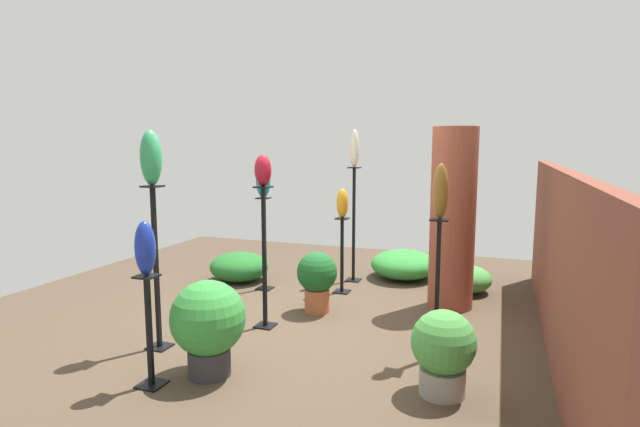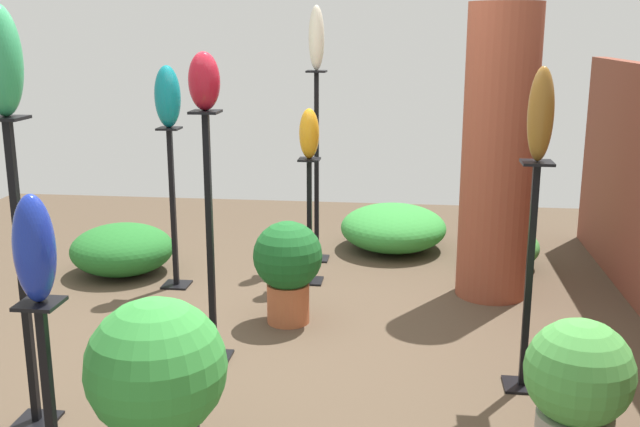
% 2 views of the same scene
% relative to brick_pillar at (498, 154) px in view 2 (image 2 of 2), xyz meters
% --- Properties ---
extents(ground_plane, '(8.00, 8.00, 0.00)m').
position_rel_brick_pillar_xyz_m(ground_plane, '(1.11, -1.34, -1.05)').
color(ground_plane, '#4C3D2D').
extents(brick_pillar, '(0.52, 0.52, 2.10)m').
position_rel_brick_pillar_xyz_m(brick_pillar, '(0.00, 0.00, 0.00)').
color(brick_pillar, brown).
rests_on(brick_pillar, ground).
extents(pedestal_amber, '(0.20, 0.20, 0.98)m').
position_rel_brick_pillar_xyz_m(pedestal_amber, '(-0.11, -1.37, -0.61)').
color(pedestal_amber, black).
rests_on(pedestal_amber, ground).
extents(pedestal_ruby, '(0.20, 0.20, 1.48)m').
position_rel_brick_pillar_xyz_m(pedestal_ruby, '(1.34, -1.76, -0.37)').
color(pedestal_ruby, black).
rests_on(pedestal_ruby, ground).
extents(pedestal_teal, '(0.20, 0.20, 1.22)m').
position_rel_brick_pillar_xyz_m(pedestal_teal, '(0.10, -2.38, -0.49)').
color(pedestal_teal, black).
rests_on(pedestal_teal, ground).
extents(pedestal_cobalt, '(0.20, 0.20, 0.90)m').
position_rel_brick_pillar_xyz_m(pedestal_cobalt, '(2.82, -2.03, -0.65)').
color(pedestal_cobalt, black).
rests_on(pedestal_cobalt, ground).
extents(pedestal_jade, '(0.20, 0.20, 1.53)m').
position_rel_brick_pillar_xyz_m(pedestal_jade, '(2.18, -2.45, -0.34)').
color(pedestal_jade, black).
rests_on(pedestal_jade, ground).
extents(pedestal_ivory, '(0.20, 0.20, 1.60)m').
position_rel_brick_pillar_xyz_m(pedestal_ivory, '(-0.70, -1.39, -0.31)').
color(pedestal_ivory, black).
rests_on(pedestal_ivory, ground).
extents(pedestal_bronze, '(0.20, 0.20, 1.26)m').
position_rel_brick_pillar_xyz_m(pedestal_bronze, '(1.50, 0.02, -0.47)').
color(pedestal_bronze, black).
rests_on(pedestal_bronze, ground).
extents(art_vase_amber, '(0.14, 0.15, 0.38)m').
position_rel_brick_pillar_xyz_m(art_vase_amber, '(-0.11, -1.37, 0.11)').
color(art_vase_amber, orange).
rests_on(art_vase_amber, pedestal_amber).
extents(art_vase_ruby, '(0.16, 0.18, 0.32)m').
position_rel_brick_pillar_xyz_m(art_vase_ruby, '(1.34, -1.76, 0.59)').
color(art_vase_ruby, maroon).
rests_on(art_vase_ruby, pedestal_ruby).
extents(art_vase_teal, '(0.18, 0.19, 0.45)m').
position_rel_brick_pillar_xyz_m(art_vase_teal, '(0.10, -2.38, 0.39)').
color(art_vase_teal, '#0F727A').
rests_on(art_vase_teal, pedestal_teal).
extents(art_vase_cobalt, '(0.17, 0.16, 0.43)m').
position_rel_brick_pillar_xyz_m(art_vase_cobalt, '(2.82, -2.03, 0.06)').
color(art_vase_cobalt, '#192D9E').
rests_on(art_vase_cobalt, pedestal_cobalt).
extents(art_vase_jade, '(0.20, 0.18, 0.50)m').
position_rel_brick_pillar_xyz_m(art_vase_jade, '(2.18, -2.45, 0.73)').
color(art_vase_jade, '#2D9356').
rests_on(art_vase_jade, pedestal_jade).
extents(art_vase_ivory, '(0.13, 0.13, 0.51)m').
position_rel_brick_pillar_xyz_m(art_vase_ivory, '(-0.70, -1.39, 0.80)').
color(art_vase_ivory, beige).
rests_on(art_vase_ivory, pedestal_ivory).
extents(art_vase_bronze, '(0.12, 0.13, 0.48)m').
position_rel_brick_pillar_xyz_m(art_vase_bronze, '(1.50, 0.02, 0.45)').
color(art_vase_bronze, brown).
rests_on(art_vase_bronze, pedestal_bronze).
extents(potted_plant_mid_right, '(0.62, 0.62, 0.80)m').
position_rel_brick_pillar_xyz_m(potted_plant_mid_right, '(2.51, -1.70, -0.60)').
color(potted_plant_mid_right, '#2D2D33').
rests_on(potted_plant_mid_right, ground).
extents(potted_plant_walkway_edge, '(0.49, 0.49, 0.66)m').
position_rel_brick_pillar_xyz_m(potted_plant_walkway_edge, '(2.17, 0.16, -0.69)').
color(potted_plant_walkway_edge, gray).
rests_on(potted_plant_walkway_edge, ground).
extents(potted_plant_near_pillar, '(0.46, 0.46, 0.70)m').
position_rel_brick_pillar_xyz_m(potted_plant_near_pillar, '(0.72, -1.41, -0.65)').
color(potted_plant_near_pillar, '#B25B38').
rests_on(potted_plant_near_pillar, ground).
extents(foliage_bed_east, '(0.68, 0.63, 0.34)m').
position_rel_brick_pillar_xyz_m(foliage_bed_east, '(-0.69, 0.15, -0.88)').
color(foliage_bed_east, '#479942').
rests_on(foliage_bed_east, ground).
extents(foliage_bed_west, '(0.80, 0.82, 0.40)m').
position_rel_brick_pillar_xyz_m(foliage_bed_west, '(-0.15, -2.90, -0.85)').
color(foliage_bed_west, '#236B28').
rests_on(foliage_bed_west, ground).
extents(foliage_bed_center, '(1.03, 0.94, 0.39)m').
position_rel_brick_pillar_xyz_m(foliage_bed_center, '(-1.10, -0.75, -0.86)').
color(foliage_bed_center, '#338C38').
rests_on(foliage_bed_center, ground).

